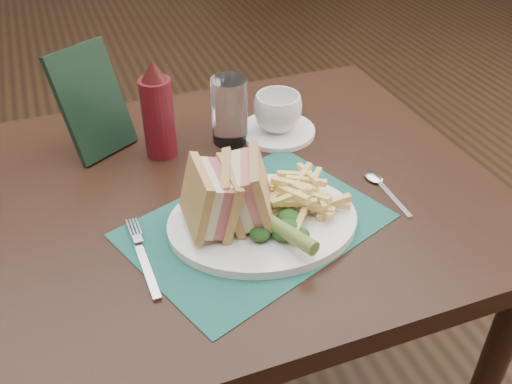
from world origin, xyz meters
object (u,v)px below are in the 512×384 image
table_main (235,328)px  ketchup_bottle (157,109)px  plate (263,222)px  sandwich_half_b (234,190)px  drinking_glass (230,111)px  saucer (277,131)px  check_presenter (92,102)px  sandwich_half_a (196,200)px  placemat (255,225)px  coffee_cup (278,112)px

table_main → ketchup_bottle: bearing=120.8°
plate → sandwich_half_b: bearing=165.4°
ketchup_bottle → drinking_glass: bearing=-0.8°
table_main → drinking_glass: (0.05, 0.14, 0.44)m
plate → saucer: plate is taller
ketchup_bottle → check_presenter: size_ratio=0.91×
table_main → sandwich_half_a: size_ratio=8.51×
saucer → ketchup_bottle: ketchup_bottle is taller
placemat → table_main: bearing=91.2°
sandwich_half_b → drinking_glass: (0.08, 0.25, -0.01)m
plate → coffee_cup: bearing=71.0°
sandwich_half_b → coffee_cup: bearing=73.8°
sandwich_half_a → coffee_cup: bearing=49.0°
drinking_glass → ketchup_bottle: size_ratio=0.70×
table_main → placemat: bearing=-88.8°
plate → drinking_glass: drinking_glass is taller
placemat → sandwich_half_b: 0.08m
plate → sandwich_half_a: size_ratio=2.84×
saucer → check_presenter: (-0.34, 0.07, 0.09)m
placemat → check_presenter: bearing=121.1°
placemat → saucer: (0.14, 0.26, 0.00)m
sandwich_half_a → ketchup_bottle: bearing=91.7°
check_presenter → sandwich_half_a: bearing=-102.8°
check_presenter → saucer: bearing=-42.3°
saucer → drinking_glass: (-0.10, 0.01, 0.06)m
table_main → sandwich_half_b: (-0.03, -0.11, 0.45)m
table_main → placemat: placemat is taller
sandwich_half_b → check_presenter: (-0.16, 0.31, 0.03)m
placemat → plate: 0.01m
plate → sandwich_half_b: (-0.04, 0.02, 0.06)m
ketchup_bottle → check_presenter: (-0.11, 0.06, 0.01)m
plate → saucer: 0.29m
sandwich_half_a → saucer: (0.23, 0.25, -0.07)m
sandwich_half_a → sandwich_half_b: (0.06, 0.01, 0.00)m
sandwich_half_a → drinking_glass: bearing=63.9°
saucer → drinking_glass: 0.11m
plate → ketchup_bottle: ketchup_bottle is taller
table_main → ketchup_bottle: (-0.09, 0.14, 0.47)m
coffee_cup → drinking_glass: bearing=176.4°
saucer → ketchup_bottle: 0.25m
sandwich_half_a → saucer: bearing=49.0°
coffee_cup → table_main: bearing=-136.6°
ketchup_bottle → check_presenter: check_presenter is taller
drinking_glass → ketchup_bottle: ketchup_bottle is taller
saucer → coffee_cup: bearing=0.0°
placemat → drinking_glass: size_ratio=2.96×
table_main → plate: size_ratio=3.00×
sandwich_half_a → check_presenter: 0.33m
plate → table_main: bearing=103.8°
ketchup_bottle → check_presenter: 0.12m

